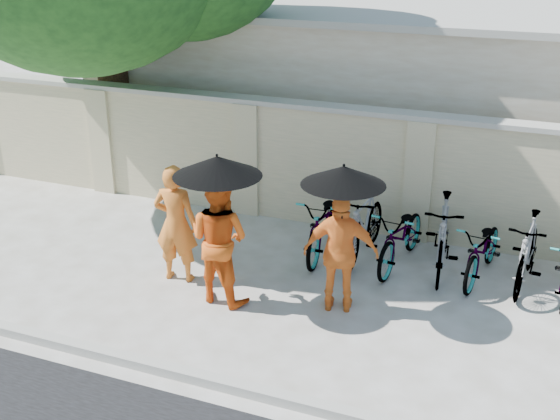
% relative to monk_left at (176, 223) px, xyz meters
% --- Properties ---
extents(ground, '(80.00, 80.00, 0.00)m').
position_rel_monk_left_xyz_m(ground, '(0.92, -0.43, -0.88)').
color(ground, beige).
extents(kerb, '(40.00, 0.16, 0.12)m').
position_rel_monk_left_xyz_m(kerb, '(0.92, -2.13, -0.82)').
color(kerb, '#A09F95').
rests_on(kerb, ground).
extents(compound_wall, '(20.00, 0.30, 2.00)m').
position_rel_monk_left_xyz_m(compound_wall, '(1.92, 2.77, 0.12)').
color(compound_wall, beige).
rests_on(compound_wall, ground).
extents(building_behind, '(14.00, 6.00, 3.20)m').
position_rel_monk_left_xyz_m(building_behind, '(2.92, 6.57, 0.72)').
color(building_behind, silver).
rests_on(building_behind, ground).
extents(monk_left, '(0.69, 0.50, 1.75)m').
position_rel_monk_left_xyz_m(monk_left, '(0.00, 0.00, 0.00)').
color(monk_left, orange).
rests_on(monk_left, ground).
extents(monk_center, '(0.98, 0.82, 1.81)m').
position_rel_monk_left_xyz_m(monk_center, '(0.84, -0.30, 0.03)').
color(monk_center, '#DC5413').
rests_on(monk_center, ground).
extents(parasol_center, '(1.16, 1.16, 1.08)m').
position_rel_monk_left_xyz_m(parasol_center, '(0.89, -0.38, 1.09)').
color(parasol_center, black).
rests_on(parasol_center, ground).
extents(monk_right, '(1.05, 0.62, 1.68)m').
position_rel_monk_left_xyz_m(monk_right, '(2.44, 0.03, -0.04)').
color(monk_right, orange).
rests_on(monk_right, ground).
extents(parasol_right, '(1.08, 1.08, 1.11)m').
position_rel_monk_left_xyz_m(parasol_right, '(2.46, -0.05, 1.06)').
color(parasol_right, black).
rests_on(parasol_right, ground).
extents(bike_0, '(0.79, 1.95, 1.00)m').
position_rel_monk_left_xyz_m(bike_0, '(1.72, 1.61, -0.37)').
color(bike_0, slate).
rests_on(bike_0, ground).
extents(bike_1, '(0.61, 1.87, 1.11)m').
position_rel_monk_left_xyz_m(bike_1, '(2.32, 1.66, -0.32)').
color(bike_1, slate).
rests_on(bike_1, ground).
extents(bike_2, '(0.83, 1.86, 0.95)m').
position_rel_monk_left_xyz_m(bike_2, '(2.91, 1.63, -0.40)').
color(bike_2, slate).
rests_on(bike_2, ground).
extents(bike_3, '(0.75, 1.95, 1.14)m').
position_rel_monk_left_xyz_m(bike_3, '(3.51, 1.66, -0.31)').
color(bike_3, slate).
rests_on(bike_3, ground).
extents(bike_4, '(0.83, 1.77, 0.90)m').
position_rel_monk_left_xyz_m(bike_4, '(4.11, 1.65, -0.43)').
color(bike_4, slate).
rests_on(bike_4, ground).
extents(bike_5, '(0.65, 1.78, 1.05)m').
position_rel_monk_left_xyz_m(bike_5, '(4.71, 1.66, -0.35)').
color(bike_5, slate).
rests_on(bike_5, ground).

